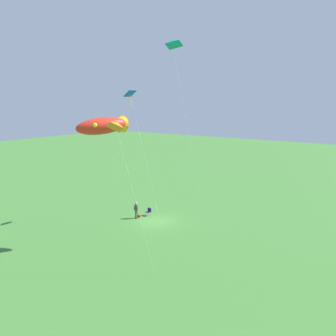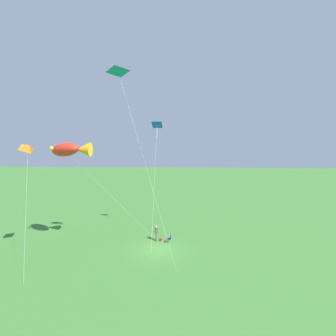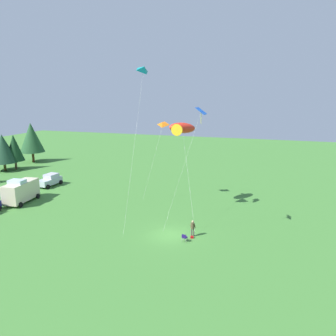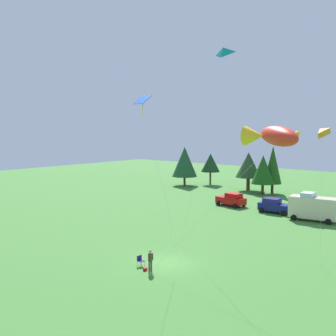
# 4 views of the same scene
# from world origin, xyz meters

# --- Properties ---
(ground_plane) EXTENTS (160.00, 160.00, 0.00)m
(ground_plane) POSITION_xyz_m (0.00, 0.00, 0.00)
(ground_plane) COLOR #3D7630
(person_kite_flyer) EXTENTS (0.36, 0.56, 1.74)m
(person_kite_flyer) POSITION_xyz_m (0.38, -2.29, 1.02)
(person_kite_flyer) COLOR #4B4A40
(person_kite_flyer) RESTS_ON ground
(folding_chair) EXTENTS (0.52, 0.52, 0.82)m
(folding_chair) POSITION_xyz_m (-1.13, -1.81, 0.49)
(folding_chair) COLOR #201259
(folding_chair) RESTS_ON ground
(backpack_on_grass) EXTENTS (0.30, 0.37, 0.22)m
(backpack_on_grass) POSITION_xyz_m (-0.10, -2.35, 0.11)
(backpack_on_grass) COLOR #A90E12
(backpack_on_grass) RESTS_ON ground
(car_red_sedan) EXTENTS (4.37, 2.60, 1.89)m
(car_red_sedan) POSITION_xyz_m (-8.21, 24.23, 0.95)
(car_red_sedan) COLOR red
(car_red_sedan) RESTS_ON ground
(car_navy_hatch) EXTENTS (4.21, 2.21, 1.89)m
(car_navy_hatch) POSITION_xyz_m (-1.54, 23.86, 0.95)
(car_navy_hatch) COLOR navy
(car_navy_hatch) RESTS_ON ground
(van_camper_beige) EXTENTS (5.61, 3.09, 3.34)m
(van_camper_beige) POSITION_xyz_m (3.86, 22.68, 1.64)
(van_camper_beige) COLOR beige
(van_camper_beige) RESTS_ON ground
(kite_large_fish) EXTENTS (10.52, 5.65, 11.25)m
(kite_large_fish) POSITION_xyz_m (8.41, 1.26, 10.40)
(kite_large_fish) COLOR red
(kite_large_fish) RESTS_ON ground
(kite_diamond_blue) EXTENTS (1.18, 4.52, 13.32)m
(kite_diamond_blue) POSITION_xyz_m (0.30, -2.84, 12.64)
(kite_diamond_blue) COLOR blue
(kite_diamond_blue) RESTS_ON ground
(kite_delta_orange) EXTENTS (1.09, 3.52, 11.11)m
(kite_delta_orange) POSITION_xyz_m (10.46, 4.49, 10.64)
(kite_delta_orange) COLOR orange
(kite_delta_orange) RESTS_ON ground
(kite_delta_teal) EXTENTS (5.76, 1.45, 17.60)m
(kite_delta_teal) POSITION_xyz_m (2.80, 3.83, 17.08)
(kite_delta_teal) COLOR #108A8D
(kite_delta_teal) RESTS_ON ground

